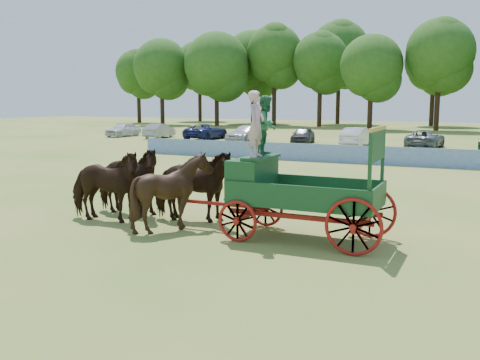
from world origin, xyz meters
name	(u,v)px	position (x,y,z in m)	size (l,w,h in m)	color
ground	(194,232)	(0.00, 0.00, 0.00)	(160.00, 160.00, 0.00)	#A6924B
horse_lead_left	(104,186)	(-3.08, 0.03, 1.09)	(1.18, 2.59, 2.19)	black
horse_lead_right	(127,181)	(-3.08, 1.13, 1.09)	(1.18, 2.59, 2.19)	black
horse_wheel_left	(173,192)	(-0.68, 0.03, 1.09)	(1.77, 1.99, 2.19)	black
horse_wheel_right	(192,186)	(-0.68, 1.13, 1.09)	(1.18, 2.59, 2.19)	black
farm_dray	(278,174)	(2.26, 0.60, 1.70)	(6.00, 2.00, 3.87)	#9D1D0F
sponsor_banner	(333,153)	(-1.00, 18.00, 0.53)	(26.00, 0.08, 1.05)	#1C479A
parked_cars	(341,136)	(-3.81, 30.61, 0.72)	(45.21, 6.56, 1.54)	silver
treeline	(418,57)	(-1.73, 60.51, 9.05)	(92.71, 22.99, 15.33)	#382314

